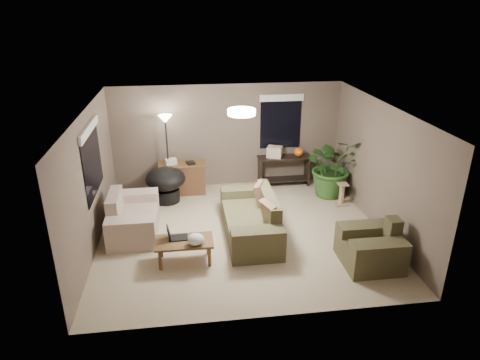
{
  "coord_description": "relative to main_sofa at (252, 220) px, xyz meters",
  "views": [
    {
      "loc": [
        -1.01,
        -7.39,
        4.25
      ],
      "look_at": [
        0.0,
        0.2,
        1.05
      ],
      "focal_mm": 32.0,
      "sensor_mm": 36.0,
      "label": 1
    }
  ],
  "objects": [
    {
      "name": "console_table",
      "position": [
        1.17,
        2.31,
        0.14
      ],
      "size": [
        1.3,
        0.4,
        0.75
      ],
      "color": "black",
      "rests_on": "ground"
    },
    {
      "name": "cardboard_box",
      "position": [
        0.92,
        2.31,
        0.59
      ],
      "size": [
        0.42,
        0.38,
        0.26
      ],
      "primitive_type": "cube",
      "rotation": [
        0.0,
        0.0,
        -0.4
      ],
      "color": "beige",
      "rests_on": "console_table"
    },
    {
      "name": "laptop",
      "position": [
        -1.49,
        -0.71,
        0.19
      ],
      "size": [
        0.37,
        0.24,
        0.24
      ],
      "color": "black",
      "rests_on": "coffee_table"
    },
    {
      "name": "throw_pillows",
      "position": [
        0.26,
        -0.0,
        0.36
      ],
      "size": [
        0.39,
        1.4,
        0.47
      ],
      "color": "#8C7251",
      "rests_on": "main_sofa"
    },
    {
      "name": "plastic_bag",
      "position": [
        -1.12,
        -0.96,
        0.22
      ],
      "size": [
        0.36,
        0.34,
        0.2
      ],
      "primitive_type": "ellipsoid",
      "rotation": [
        0.0,
        0.0,
        0.39
      ],
      "color": "white",
      "rests_on": "coffee_table"
    },
    {
      "name": "window_back",
      "position": [
        1.1,
        2.55,
        1.49
      ],
      "size": [
        1.06,
        0.05,
        1.33
      ],
      "color": "black",
      "rests_on": "room_shell"
    },
    {
      "name": "window_left",
      "position": [
        -2.93,
        0.37,
        1.49
      ],
      "size": [
        0.05,
        1.56,
        1.33
      ],
      "color": "black",
      "rests_on": "room_shell"
    },
    {
      "name": "ceiling_fixture",
      "position": [
        -0.2,
        0.07,
        2.15
      ],
      "size": [
        0.5,
        0.5,
        0.1
      ],
      "primitive_type": "cylinder",
      "color": "white",
      "rests_on": "room_shell"
    },
    {
      "name": "armchair",
      "position": [
        1.89,
        -1.29,
        0.0
      ],
      "size": [
        0.95,
        1.0,
        0.85
      ],
      "color": "brown",
      "rests_on": "ground"
    },
    {
      "name": "cat_scratching_post",
      "position": [
        2.22,
        1.06,
        -0.08
      ],
      "size": [
        0.32,
        0.32,
        0.5
      ],
      "color": "tan",
      "rests_on": "ground"
    },
    {
      "name": "pumpkin",
      "position": [
        1.52,
        2.31,
        0.55
      ],
      "size": [
        0.28,
        0.28,
        0.2
      ],
      "primitive_type": "ellipsoid",
      "rotation": [
        0.0,
        0.0,
        0.15
      ],
      "color": "orange",
      "rests_on": "console_table"
    },
    {
      "name": "room_shell",
      "position": [
        -0.2,
        0.07,
        0.96
      ],
      "size": [
        5.5,
        5.5,
        5.5
      ],
      "color": "#C2B490",
      "rests_on": "ground"
    },
    {
      "name": "desk_papers",
      "position": [
        -1.48,
        2.15,
        0.51
      ],
      "size": [
        0.71,
        0.31,
        0.12
      ],
      "color": "silver",
      "rests_on": "desk"
    },
    {
      "name": "coffee_table",
      "position": [
        -1.32,
        -0.81,
        0.06
      ],
      "size": [
        1.0,
        0.55,
        0.42
      ],
      "color": "brown",
      "rests_on": "ground"
    },
    {
      "name": "main_sofa",
      "position": [
        0.0,
        0.0,
        0.0
      ],
      "size": [
        0.95,
        2.2,
        0.85
      ],
      "color": "brown",
      "rests_on": "ground"
    },
    {
      "name": "papasan_chair",
      "position": [
        -1.7,
        1.75,
        0.17
      ],
      "size": [
        1.11,
        1.11,
        0.8
      ],
      "color": "black",
      "rests_on": "ground"
    },
    {
      "name": "houseplant",
      "position": [
        2.16,
        1.58,
        0.27
      ],
      "size": [
        1.31,
        1.46,
        1.14
      ],
      "primitive_type": "imported",
      "color": "#2D5923",
      "rests_on": "ground"
    },
    {
      "name": "floor_lamp",
      "position": [
        -1.64,
        2.18,
        1.3
      ],
      "size": [
        0.32,
        0.32,
        1.91
      ],
      "color": "black",
      "rests_on": "ground"
    },
    {
      "name": "desk",
      "position": [
        -1.32,
        2.16,
        0.08
      ],
      "size": [
        1.1,
        0.5,
        0.75
      ],
      "color": "brown",
      "rests_on": "ground"
    },
    {
      "name": "loveseat",
      "position": [
        -2.33,
        0.39,
        0.0
      ],
      "size": [
        0.9,
        1.6,
        0.85
      ],
      "color": "beige",
      "rests_on": "ground"
    }
  ]
}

